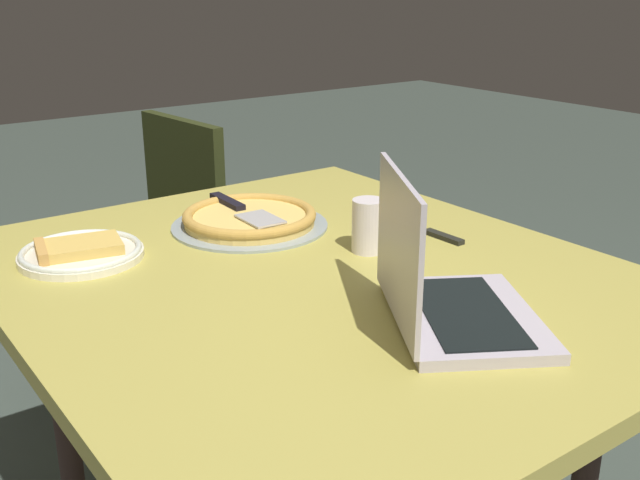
{
  "coord_description": "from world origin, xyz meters",
  "views": [
    {
      "loc": [
        1.03,
        -0.74,
        1.25
      ],
      "look_at": [
        0.02,
        0.0,
        0.81
      ],
      "focal_mm": 41.73,
      "sensor_mm": 36.0,
      "label": 1
    }
  ],
  "objects_px": {
    "chair_near": "(152,234)",
    "pizza_plate": "(80,252)",
    "laptop": "(442,293)",
    "table_knife": "(428,232)",
    "drink_cup": "(368,225)",
    "dining_table": "(312,305)",
    "pizza_tray": "(249,218)"
  },
  "relations": [
    {
      "from": "pizza_plate",
      "to": "table_knife",
      "type": "bearing_deg",
      "value": 66.01
    },
    {
      "from": "laptop",
      "to": "drink_cup",
      "type": "bearing_deg",
      "value": 160.03
    },
    {
      "from": "drink_cup",
      "to": "chair_near",
      "type": "xyz_separation_m",
      "value": [
        -1.01,
        -0.03,
        -0.29
      ]
    },
    {
      "from": "laptop",
      "to": "table_knife",
      "type": "height_order",
      "value": "laptop"
    },
    {
      "from": "pizza_tray",
      "to": "drink_cup",
      "type": "bearing_deg",
      "value": 22.14
    },
    {
      "from": "dining_table",
      "to": "pizza_plate",
      "type": "distance_m",
      "value": 0.46
    },
    {
      "from": "dining_table",
      "to": "chair_near",
      "type": "bearing_deg",
      "value": 172.99
    },
    {
      "from": "pizza_plate",
      "to": "chair_near",
      "type": "bearing_deg",
      "value": 147.91
    },
    {
      "from": "table_knife",
      "to": "chair_near",
      "type": "xyz_separation_m",
      "value": [
        -1.0,
        -0.2,
        -0.24
      ]
    },
    {
      "from": "pizza_plate",
      "to": "pizza_tray",
      "type": "distance_m",
      "value": 0.37
    },
    {
      "from": "pizza_tray",
      "to": "drink_cup",
      "type": "xyz_separation_m",
      "value": [
        0.27,
        0.11,
        0.04
      ]
    },
    {
      "from": "laptop",
      "to": "chair_near",
      "type": "xyz_separation_m",
      "value": [
        -1.33,
        0.09,
        -0.29
      ]
    },
    {
      "from": "pizza_plate",
      "to": "table_knife",
      "type": "height_order",
      "value": "pizza_plate"
    },
    {
      "from": "pizza_tray",
      "to": "table_knife",
      "type": "bearing_deg",
      "value": 47.06
    },
    {
      "from": "drink_cup",
      "to": "laptop",
      "type": "bearing_deg",
      "value": -19.97
    },
    {
      "from": "dining_table",
      "to": "pizza_plate",
      "type": "xyz_separation_m",
      "value": [
        -0.32,
        -0.32,
        0.08
      ]
    },
    {
      "from": "laptop",
      "to": "drink_cup",
      "type": "relative_size",
      "value": 3.49
    },
    {
      "from": "pizza_plate",
      "to": "chair_near",
      "type": "relative_size",
      "value": 0.28
    },
    {
      "from": "chair_near",
      "to": "pizza_plate",
      "type": "bearing_deg",
      "value": -32.09
    },
    {
      "from": "dining_table",
      "to": "chair_near",
      "type": "distance_m",
      "value": 1.05
    },
    {
      "from": "laptop",
      "to": "pizza_tray",
      "type": "relative_size",
      "value": 1.09
    },
    {
      "from": "pizza_tray",
      "to": "drink_cup",
      "type": "relative_size",
      "value": 3.19
    },
    {
      "from": "table_knife",
      "to": "pizza_plate",
      "type": "bearing_deg",
      "value": -113.99
    },
    {
      "from": "table_knife",
      "to": "chair_near",
      "type": "height_order",
      "value": "chair_near"
    },
    {
      "from": "drink_cup",
      "to": "chair_near",
      "type": "bearing_deg",
      "value": -178.43
    },
    {
      "from": "pizza_tray",
      "to": "dining_table",
      "type": "bearing_deg",
      "value": -8.66
    },
    {
      "from": "laptop",
      "to": "drink_cup",
      "type": "height_order",
      "value": "laptop"
    },
    {
      "from": "dining_table",
      "to": "drink_cup",
      "type": "relative_size",
      "value": 11.68
    },
    {
      "from": "laptop",
      "to": "pizza_tray",
      "type": "bearing_deg",
      "value": 179.38
    },
    {
      "from": "pizza_plate",
      "to": "drink_cup",
      "type": "distance_m",
      "value": 0.56
    },
    {
      "from": "laptop",
      "to": "pizza_plate",
      "type": "relative_size",
      "value": 1.57
    },
    {
      "from": "laptop",
      "to": "pizza_plate",
      "type": "xyz_separation_m",
      "value": [
        -0.61,
        -0.36,
        -0.04
      ]
    }
  ]
}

